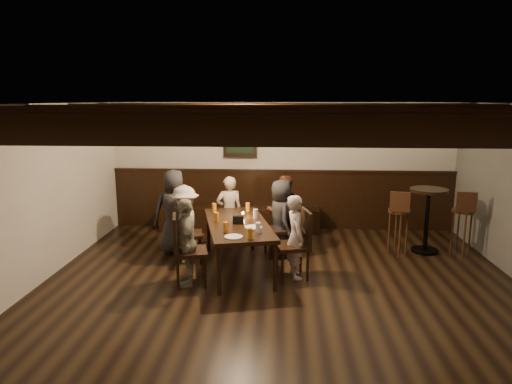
# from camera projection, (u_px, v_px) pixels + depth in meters

# --- Properties ---
(room) EXTENTS (7.00, 7.00, 7.00)m
(room) POSITION_uv_depth(u_px,v_px,m) (265.00, 185.00, 7.48)
(room) COLOR black
(room) RESTS_ON ground
(dining_table) EXTENTS (1.26, 2.02, 0.70)m
(dining_table) POSITION_uv_depth(u_px,v_px,m) (238.00, 227.00, 6.61)
(dining_table) COLOR black
(dining_table) RESTS_ON floor
(chair_left_near) EXTENTS (0.50, 0.50, 0.91)m
(chair_left_near) POSITION_uv_depth(u_px,v_px,m) (188.00, 244.00, 6.99)
(chair_left_near) COLOR black
(chair_left_near) RESTS_ON floor
(chair_left_far) EXTENTS (0.53, 0.53, 0.96)m
(chair_left_far) POSITION_uv_depth(u_px,v_px,m) (189.00, 263.00, 6.12)
(chair_left_far) COLOR black
(chair_left_far) RESTS_ON floor
(chair_right_near) EXTENTS (0.49, 0.49, 0.90)m
(chair_right_near) POSITION_uv_depth(u_px,v_px,m) (279.00, 239.00, 7.24)
(chair_right_near) COLOR black
(chair_right_near) RESTS_ON floor
(chair_right_far) EXTENTS (0.53, 0.53, 0.96)m
(chair_right_far) POSITION_uv_depth(u_px,v_px,m) (293.00, 257.00, 6.37)
(chair_right_far) COLOR black
(chair_right_far) RESTS_ON floor
(person_bench_left) EXTENTS (0.75, 0.58, 1.37)m
(person_bench_left) POSITION_uv_depth(u_px,v_px,m) (175.00, 212.00, 7.31)
(person_bench_left) COLOR #262528
(person_bench_left) RESTS_ON floor
(person_bench_centre) EXTENTS (0.50, 0.38, 1.21)m
(person_bench_centre) POSITION_uv_depth(u_px,v_px,m) (229.00, 212.00, 7.63)
(person_bench_centre) COLOR #9F907F
(person_bench_centre) RESTS_ON floor
(person_bench_right) EXTENTS (0.69, 0.59, 1.22)m
(person_bench_right) POSITION_uv_depth(u_px,v_px,m) (284.00, 211.00, 7.64)
(person_bench_right) COLOR #582E1E
(person_bench_right) RESTS_ON floor
(person_left_near) EXTENTS (0.61, 0.85, 1.19)m
(person_left_near) POSITION_uv_depth(u_px,v_px,m) (185.00, 224.00, 6.92)
(person_left_near) COLOR #AA9C90
(person_left_near) RESTS_ON floor
(person_left_far) EXTENTS (0.44, 0.74, 1.19)m
(person_left_far) POSITION_uv_depth(u_px,v_px,m) (186.00, 242.00, 6.06)
(person_left_far) COLOR gray
(person_left_far) RESTS_ON floor
(person_right_near) EXTENTS (0.52, 0.68, 1.23)m
(person_right_near) POSITION_uv_depth(u_px,v_px,m) (281.00, 218.00, 7.17)
(person_right_near) COLOR #232326
(person_right_near) RESTS_ON floor
(person_right_far) EXTENTS (0.37, 0.48, 1.18)m
(person_right_far) POSITION_uv_depth(u_px,v_px,m) (296.00, 237.00, 6.31)
(person_right_far) COLOR #B4A498
(person_right_far) RESTS_ON floor
(pint_a) EXTENTS (0.07, 0.07, 0.14)m
(pint_a) POSITION_uv_depth(u_px,v_px,m) (214.00, 208.00, 7.21)
(pint_a) COLOR #BF7219
(pint_a) RESTS_ON dining_table
(pint_b) EXTENTS (0.07, 0.07, 0.14)m
(pint_b) POSITION_uv_depth(u_px,v_px,m) (248.00, 207.00, 7.25)
(pint_b) COLOR #BF7219
(pint_b) RESTS_ON dining_table
(pint_c) EXTENTS (0.07, 0.07, 0.14)m
(pint_c) POSITION_uv_depth(u_px,v_px,m) (216.00, 217.00, 6.63)
(pint_c) COLOR #BF7219
(pint_c) RESTS_ON dining_table
(pint_d) EXTENTS (0.07, 0.07, 0.14)m
(pint_d) POSITION_uv_depth(u_px,v_px,m) (256.00, 214.00, 6.83)
(pint_d) COLOR silver
(pint_d) RESTS_ON dining_table
(pint_e) EXTENTS (0.07, 0.07, 0.14)m
(pint_e) POSITION_uv_depth(u_px,v_px,m) (226.00, 227.00, 6.11)
(pint_e) COLOR #BF7219
(pint_e) RESTS_ON dining_table
(pint_f) EXTENTS (0.07, 0.07, 0.14)m
(pint_f) POSITION_uv_depth(u_px,v_px,m) (258.00, 228.00, 6.08)
(pint_f) COLOR silver
(pint_f) RESTS_ON dining_table
(pint_g) EXTENTS (0.07, 0.07, 0.14)m
(pint_g) POSITION_uv_depth(u_px,v_px,m) (250.00, 234.00, 5.82)
(pint_g) COLOR #BF7219
(pint_g) RESTS_ON dining_table
(plate_near) EXTENTS (0.24, 0.24, 0.01)m
(plate_near) POSITION_uv_depth(u_px,v_px,m) (234.00, 237.00, 5.89)
(plate_near) COLOR white
(plate_near) RESTS_ON dining_table
(plate_far) EXTENTS (0.24, 0.24, 0.01)m
(plate_far) POSITION_uv_depth(u_px,v_px,m) (253.00, 227.00, 6.34)
(plate_far) COLOR white
(plate_far) RESTS_ON dining_table
(condiment_caddy) EXTENTS (0.15, 0.10, 0.12)m
(condiment_caddy) POSITION_uv_depth(u_px,v_px,m) (238.00, 220.00, 6.54)
(condiment_caddy) COLOR black
(condiment_caddy) RESTS_ON dining_table
(candle) EXTENTS (0.05, 0.05, 0.05)m
(candle) POSITION_uv_depth(u_px,v_px,m) (243.00, 216.00, 6.90)
(candle) COLOR beige
(candle) RESTS_ON dining_table
(high_top_table) EXTENTS (0.59, 0.59, 1.05)m
(high_top_table) POSITION_uv_depth(u_px,v_px,m) (428.00, 211.00, 7.35)
(high_top_table) COLOR black
(high_top_table) RESTS_ON floor
(bar_stool_left) EXTENTS (0.35, 0.37, 1.07)m
(bar_stool_left) POSITION_uv_depth(u_px,v_px,m) (398.00, 231.00, 7.24)
(bar_stool_left) COLOR #391F12
(bar_stool_left) RESTS_ON floor
(bar_stool_right) EXTENTS (0.34, 0.36, 1.07)m
(bar_stool_right) POSITION_uv_depth(u_px,v_px,m) (461.00, 232.00, 7.22)
(bar_stool_right) COLOR #391F12
(bar_stool_right) RESTS_ON floor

